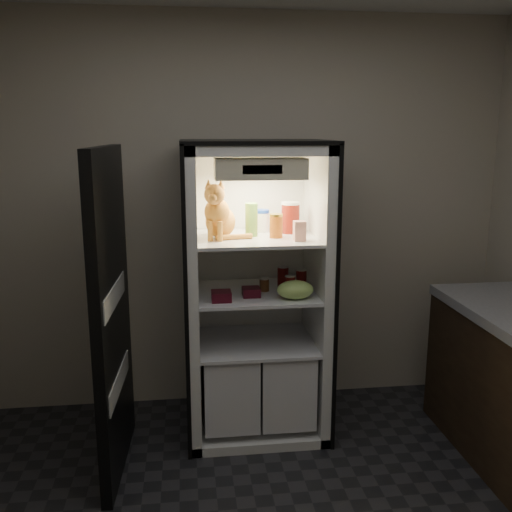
{
  "coord_description": "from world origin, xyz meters",
  "views": [
    {
      "loc": [
        -0.43,
        -2.11,
        1.93
      ],
      "look_at": [
        0.0,
        1.32,
        1.17
      ],
      "focal_mm": 40.0,
      "sensor_mm": 36.0,
      "label": 1
    }
  ],
  "objects_px": {
    "refrigerator": "(255,311)",
    "berry_box_left": "(221,296)",
    "grape_bag": "(295,290)",
    "cream_carton": "(300,231)",
    "salsa_jar": "(276,226)",
    "tabby_cat": "(219,216)",
    "pepper_jar": "(290,218)",
    "soda_can_c": "(290,285)",
    "soda_can_b": "(301,279)",
    "parmesan_shaker": "(251,220)",
    "soda_can_a": "(283,277)",
    "condiment_jar": "(264,284)",
    "berry_box_right": "(251,292)",
    "mayo_tub": "(261,221)"
  },
  "relations": [
    {
      "from": "refrigerator",
      "to": "berry_box_left",
      "type": "xyz_separation_m",
      "value": [
        -0.23,
        -0.24,
        0.18
      ]
    },
    {
      "from": "refrigerator",
      "to": "grape_bag",
      "type": "height_order",
      "value": "refrigerator"
    },
    {
      "from": "cream_carton",
      "to": "salsa_jar",
      "type": "bearing_deg",
      "value": 136.33
    },
    {
      "from": "tabby_cat",
      "to": "salsa_jar",
      "type": "distance_m",
      "value": 0.35
    },
    {
      "from": "pepper_jar",
      "to": "soda_can_c",
      "type": "distance_m",
      "value": 0.44
    },
    {
      "from": "soda_can_b",
      "to": "soda_can_c",
      "type": "distance_m",
      "value": 0.16
    },
    {
      "from": "tabby_cat",
      "to": "berry_box_left",
      "type": "height_order",
      "value": "tabby_cat"
    },
    {
      "from": "salsa_jar",
      "to": "pepper_jar",
      "type": "relative_size",
      "value": 0.73
    },
    {
      "from": "parmesan_shaker",
      "to": "soda_can_b",
      "type": "relative_size",
      "value": 1.63
    },
    {
      "from": "grape_bag",
      "to": "soda_can_c",
      "type": "bearing_deg",
      "value": 101.6
    },
    {
      "from": "soda_can_a",
      "to": "grape_bag",
      "type": "height_order",
      "value": "soda_can_a"
    },
    {
      "from": "condiment_jar",
      "to": "berry_box_right",
      "type": "xyz_separation_m",
      "value": [
        -0.1,
        -0.11,
        -0.02
      ]
    },
    {
      "from": "tabby_cat",
      "to": "grape_bag",
      "type": "xyz_separation_m",
      "value": [
        0.44,
        -0.17,
        -0.43
      ]
    },
    {
      "from": "parmesan_shaker",
      "to": "berry_box_right",
      "type": "distance_m",
      "value": 0.44
    },
    {
      "from": "soda_can_a",
      "to": "soda_can_b",
      "type": "distance_m",
      "value": 0.12
    },
    {
      "from": "berry_box_left",
      "to": "salsa_jar",
      "type": "bearing_deg",
      "value": 20.86
    },
    {
      "from": "refrigerator",
      "to": "grape_bag",
      "type": "xyz_separation_m",
      "value": [
        0.22,
        -0.25,
        0.2
      ]
    },
    {
      "from": "pepper_jar",
      "to": "condiment_jar",
      "type": "height_order",
      "value": "pepper_jar"
    },
    {
      "from": "soda_can_b",
      "to": "condiment_jar",
      "type": "distance_m",
      "value": 0.24
    },
    {
      "from": "berry_box_left",
      "to": "berry_box_right",
      "type": "bearing_deg",
      "value": 21.5
    },
    {
      "from": "soda_can_a",
      "to": "grape_bag",
      "type": "bearing_deg",
      "value": -84.37
    },
    {
      "from": "cream_carton",
      "to": "pepper_jar",
      "type": "bearing_deg",
      "value": 91.45
    },
    {
      "from": "refrigerator",
      "to": "tabby_cat",
      "type": "distance_m",
      "value": 0.68
    },
    {
      "from": "tabby_cat",
      "to": "condiment_jar",
      "type": "distance_m",
      "value": 0.53
    },
    {
      "from": "soda_can_c",
      "to": "soda_can_b",
      "type": "bearing_deg",
      "value": 53.61
    },
    {
      "from": "soda_can_c",
      "to": "berry_box_right",
      "type": "relative_size",
      "value": 1.14
    },
    {
      "from": "salsa_jar",
      "to": "grape_bag",
      "type": "xyz_separation_m",
      "value": [
        0.1,
        -0.14,
        -0.37
      ]
    },
    {
      "from": "soda_can_c",
      "to": "condiment_jar",
      "type": "relative_size",
      "value": 1.41
    },
    {
      "from": "tabby_cat",
      "to": "soda_can_a",
      "type": "xyz_separation_m",
      "value": [
        0.42,
        0.11,
        -0.42
      ]
    },
    {
      "from": "salsa_jar",
      "to": "soda_can_c",
      "type": "xyz_separation_m",
      "value": [
        0.08,
        -0.06,
        -0.36
      ]
    },
    {
      "from": "pepper_jar",
      "to": "soda_can_a",
      "type": "distance_m",
      "value": 0.39
    },
    {
      "from": "soda_can_a",
      "to": "pepper_jar",
      "type": "bearing_deg",
      "value": 16.08
    },
    {
      "from": "soda_can_c",
      "to": "berry_box_right",
      "type": "xyz_separation_m",
      "value": [
        -0.24,
        0.0,
        -0.03
      ]
    },
    {
      "from": "soda_can_a",
      "to": "condiment_jar",
      "type": "distance_m",
      "value": 0.16
    },
    {
      "from": "condiment_jar",
      "to": "berry_box_right",
      "type": "distance_m",
      "value": 0.14
    },
    {
      "from": "salsa_jar",
      "to": "soda_can_b",
      "type": "relative_size",
      "value": 1.16
    },
    {
      "from": "cream_carton",
      "to": "soda_can_a",
      "type": "height_order",
      "value": "cream_carton"
    },
    {
      "from": "tabby_cat",
      "to": "pepper_jar",
      "type": "height_order",
      "value": "tabby_cat"
    },
    {
      "from": "soda_can_a",
      "to": "soda_can_c",
      "type": "relative_size",
      "value": 1.1
    },
    {
      "from": "refrigerator",
      "to": "berry_box_left",
      "type": "distance_m",
      "value": 0.38
    },
    {
      "from": "refrigerator",
      "to": "mayo_tub",
      "type": "distance_m",
      "value": 0.58
    },
    {
      "from": "soda_can_c",
      "to": "tabby_cat",
      "type": "bearing_deg",
      "value": 168.29
    },
    {
      "from": "refrigerator",
      "to": "salsa_jar",
      "type": "distance_m",
      "value": 0.59
    },
    {
      "from": "berry_box_right",
      "to": "cream_carton",
      "type": "bearing_deg",
      "value": -11.61
    },
    {
      "from": "pepper_jar",
      "to": "soda_can_a",
      "type": "relative_size",
      "value": 1.48
    },
    {
      "from": "refrigerator",
      "to": "parmesan_shaker",
      "type": "distance_m",
      "value": 0.6
    },
    {
      "from": "refrigerator",
      "to": "condiment_jar",
      "type": "height_order",
      "value": "refrigerator"
    },
    {
      "from": "tabby_cat",
      "to": "soda_can_a",
      "type": "height_order",
      "value": "tabby_cat"
    },
    {
      "from": "refrigerator",
      "to": "salsa_jar",
      "type": "bearing_deg",
      "value": -41.94
    },
    {
      "from": "pepper_jar",
      "to": "soda_can_c",
      "type": "xyz_separation_m",
      "value": [
        -0.04,
        -0.21,
        -0.39
      ]
    }
  ]
}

